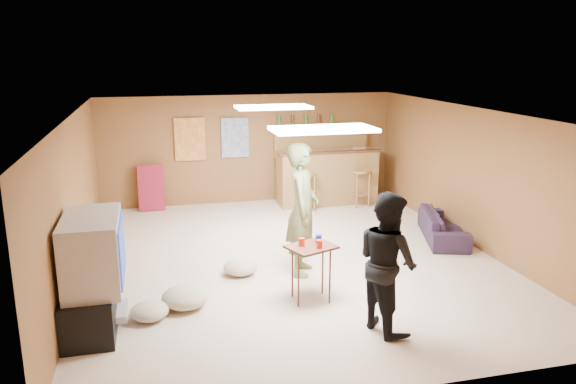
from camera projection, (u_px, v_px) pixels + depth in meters
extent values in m
plane|color=#CAB19A|center=(291.00, 259.00, 8.46)|extent=(7.00, 7.00, 0.00)
cube|color=silver|center=(291.00, 113.00, 7.92)|extent=(6.00, 7.00, 0.02)
cube|color=brown|center=(249.00, 149.00, 11.48)|extent=(6.00, 0.02, 2.20)
cube|color=brown|center=(389.00, 282.00, 4.89)|extent=(6.00, 0.02, 2.20)
cube|color=brown|center=(74.00, 201.00, 7.49)|extent=(0.02, 7.00, 2.20)
cube|color=brown|center=(475.00, 178.00, 8.89)|extent=(0.02, 7.00, 2.20)
cube|color=black|center=(91.00, 306.00, 6.35)|extent=(0.55, 1.30, 0.50)
cube|color=#B2B2B7|center=(112.00, 312.00, 6.43)|extent=(0.35, 0.50, 0.08)
cube|color=#B2B2B7|center=(93.00, 251.00, 6.21)|extent=(0.60, 1.10, 0.80)
cube|color=navy|center=(122.00, 249.00, 6.28)|extent=(0.02, 0.95, 0.65)
cube|color=olive|center=(327.00, 177.00, 11.45)|extent=(2.00, 0.60, 1.10)
cube|color=#462316|center=(331.00, 153.00, 11.08)|extent=(2.10, 0.12, 0.05)
cube|color=olive|center=(321.00, 128.00, 11.64)|extent=(2.00, 0.18, 0.05)
cube|color=olive|center=(321.00, 142.00, 11.73)|extent=(2.00, 0.14, 0.60)
cube|color=#BF3F26|center=(190.00, 139.00, 11.11)|extent=(0.60, 0.03, 0.85)
cube|color=#334C99|center=(235.00, 138.00, 11.32)|extent=(0.55, 0.03, 0.80)
cube|color=maroon|center=(151.00, 188.00, 10.99)|extent=(0.50, 0.26, 0.91)
cube|color=white|center=(323.00, 129.00, 6.52)|extent=(1.20, 0.60, 0.04)
cube|color=white|center=(273.00, 107.00, 9.06)|extent=(1.20, 0.60, 0.04)
imported|color=olive|center=(302.00, 210.00, 7.74)|extent=(0.66, 0.79, 1.85)
imported|color=black|center=(387.00, 262.00, 6.19)|extent=(0.76, 0.89, 1.59)
imported|color=black|center=(443.00, 226.00, 9.34)|extent=(1.06, 1.67, 0.46)
cube|color=#462316|center=(311.00, 273.00, 7.00)|extent=(0.68, 0.62, 0.72)
cylinder|color=red|center=(302.00, 242.00, 6.89)|extent=(0.10, 0.10, 0.10)
cylinder|color=red|center=(319.00, 244.00, 6.81)|extent=(0.10, 0.10, 0.10)
cylinder|color=#16309D|center=(319.00, 239.00, 7.00)|extent=(0.08, 0.08, 0.11)
ellipsoid|color=tan|center=(185.00, 297.00, 6.86)|extent=(0.68, 0.68, 0.26)
ellipsoid|color=tan|center=(240.00, 267.00, 7.87)|extent=(0.48, 0.48, 0.21)
ellipsoid|color=tan|center=(150.00, 311.00, 6.55)|extent=(0.54, 0.54, 0.20)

